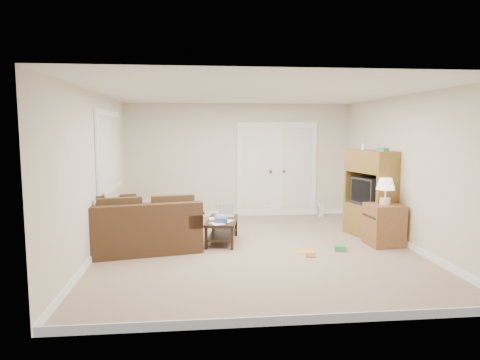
{
  "coord_description": "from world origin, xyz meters",
  "views": [
    {
      "loc": [
        -0.95,
        -6.71,
        1.93
      ],
      "look_at": [
        -0.23,
        0.27,
        1.1
      ],
      "focal_mm": 32.0,
      "sensor_mm": 36.0,
      "label": 1
    }
  ],
  "objects": [
    {
      "name": "coffee_table",
      "position": [
        -0.52,
        0.48,
        0.22
      ],
      "size": [
        0.65,
        1.05,
        0.67
      ],
      "rotation": [
        0.0,
        0.0,
        -0.17
      ],
      "color": "black",
      "rests_on": "floor"
    },
    {
      "name": "floor",
      "position": [
        0.0,
        0.0,
        0.0
      ],
      "size": [
        5.5,
        5.5,
        0.0
      ],
      "primitive_type": "plane",
      "color": "gray",
      "rests_on": "ground"
    },
    {
      "name": "wall_left",
      "position": [
        -2.5,
        0.0,
        1.25
      ],
      "size": [
        0.02,
        5.5,
        2.5
      ],
      "primitive_type": "cube",
      "color": "beige",
      "rests_on": "floor"
    },
    {
      "name": "wall_right",
      "position": [
        2.5,
        0.0,
        1.25
      ],
      "size": [
        0.02,
        5.5,
        2.5
      ],
      "primitive_type": "cube",
      "color": "beige",
      "rests_on": "floor"
    },
    {
      "name": "baseboards",
      "position": [
        0.0,
        0.0,
        0.05
      ],
      "size": [
        5.0,
        5.5,
        0.1
      ],
      "primitive_type": null,
      "color": "silver",
      "rests_on": "floor"
    },
    {
      "name": "floor_book",
      "position": [
        0.71,
        -0.45,
        0.01
      ],
      "size": [
        0.18,
        0.23,
        0.02
      ],
      "primitive_type": "imported",
      "rotation": [
        0.0,
        0.0,
        -0.19
      ],
      "color": "brown",
      "rests_on": "floor"
    },
    {
      "name": "wall_back",
      "position": [
        0.0,
        2.75,
        1.25
      ],
      "size": [
        5.0,
        0.02,
        2.5
      ],
      "primitive_type": "cube",
      "color": "beige",
      "rests_on": "floor"
    },
    {
      "name": "space_heater",
      "position": [
        1.81,
        2.45,
        0.13
      ],
      "size": [
        0.12,
        0.11,
        0.27
      ],
      "primitive_type": "cube",
      "rotation": [
        0.0,
        0.0,
        0.17
      ],
      "color": "white",
      "rests_on": "floor"
    },
    {
      "name": "ceiling",
      "position": [
        0.0,
        0.0,
        2.5
      ],
      "size": [
        5.0,
        5.5,
        0.02
      ],
      "primitive_type": "cube",
      "color": "white",
      "rests_on": "wall_back"
    },
    {
      "name": "french_doors",
      "position": [
        0.85,
        2.71,
        1.04
      ],
      "size": [
        1.8,
        0.05,
        2.13
      ],
      "color": "silver",
      "rests_on": "floor"
    },
    {
      "name": "floor_greenbox",
      "position": [
        1.33,
        -0.22,
        0.04
      ],
      "size": [
        0.21,
        0.26,
        0.09
      ],
      "primitive_type": "cube",
      "rotation": [
        0.0,
        0.0,
        -0.24
      ],
      "color": "#429359",
      "rests_on": "floor"
    },
    {
      "name": "floor_magazine",
      "position": [
        0.76,
        -0.23,
        0.0
      ],
      "size": [
        0.28,
        0.23,
        0.01
      ],
      "primitive_type": "cube",
      "rotation": [
        0.0,
        0.0,
        0.06
      ],
      "color": "gold",
      "rests_on": "floor"
    },
    {
      "name": "side_cabinet",
      "position": [
        2.16,
        0.01,
        0.41
      ],
      "size": [
        0.57,
        0.57,
        1.14
      ],
      "rotation": [
        0.0,
        0.0,
        0.06
      ],
      "color": "brown",
      "rests_on": "floor"
    },
    {
      "name": "wall_front",
      "position": [
        0.0,
        -2.75,
        1.25
      ],
      "size": [
        5.0,
        0.02,
        2.5
      ],
      "primitive_type": "cube",
      "color": "beige",
      "rests_on": "floor"
    },
    {
      "name": "window_left",
      "position": [
        -2.46,
        1.0,
        1.55
      ],
      "size": [
        0.05,
        1.92,
        1.42
      ],
      "color": "silver",
      "rests_on": "wall_left"
    },
    {
      "name": "tv_armoire",
      "position": [
        2.19,
        0.6,
        0.79
      ],
      "size": [
        0.78,
        1.08,
        1.68
      ],
      "rotation": [
        0.0,
        0.0,
        0.27
      ],
      "color": "olive",
      "rests_on": "floor"
    },
    {
      "name": "sectional_sofa",
      "position": [
        -2.14,
        0.63,
        0.32
      ],
      "size": [
        2.22,
        2.73,
        0.81
      ],
      "rotation": [
        0.0,
        0.0,
        0.2
      ],
      "color": "#49301C",
      "rests_on": "floor"
    }
  ]
}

